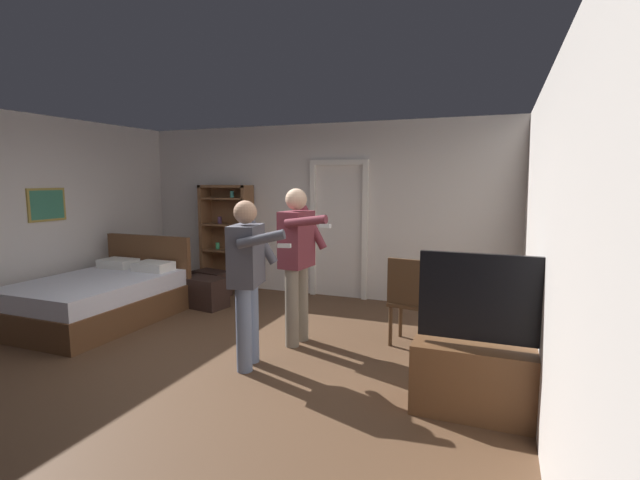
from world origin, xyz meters
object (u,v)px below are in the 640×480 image
at_px(person_blue_shirt, 248,273).
at_px(suitcase_dark, 212,283).
at_px(bed, 101,298).
at_px(side_table, 465,308).
at_px(suitcase_small, 204,292).
at_px(person_striped_shirt, 297,255).
at_px(wooden_chair, 409,298).
at_px(bookshelf, 228,233).
at_px(tv_flatscreen, 494,372).
at_px(laptop, 462,283).
at_px(bottle_on_table, 481,278).

distance_m(person_blue_shirt, suitcase_dark, 3.09).
relative_size(bed, side_table, 2.89).
bearing_deg(suitcase_small, person_blue_shirt, -35.39).
relative_size(person_blue_shirt, person_striped_shirt, 0.94).
bearing_deg(wooden_chair, person_blue_shirt, -139.98).
xyz_separation_m(bed, suitcase_small, (0.88, 1.01, -0.09)).
xyz_separation_m(person_striped_shirt, suitcase_small, (-1.86, 0.85, -0.79)).
bearing_deg(bookshelf, tv_flatscreen, -34.51).
relative_size(bookshelf, suitcase_dark, 2.99).
bearing_deg(bookshelf, person_blue_shirt, -54.06).
bearing_deg(person_striped_shirt, laptop, 12.71).
distance_m(tv_flatscreen, laptop, 1.43).
distance_m(bed, bookshelf, 2.30).
relative_size(laptop, suitcase_small, 0.62).
relative_size(bookshelf, bottle_on_table, 5.91).
distance_m(tv_flatscreen, wooden_chair, 1.60).
relative_size(side_table, person_striped_shirt, 0.40).
distance_m(bed, person_striped_shirt, 2.83).
xyz_separation_m(laptop, suitcase_small, (-3.58, 0.46, -0.54)).
height_order(laptop, wooden_chair, wooden_chair).
bearing_deg(suitcase_small, bed, -122.44).
height_order(bookshelf, suitcase_small, bookshelf).
bearing_deg(bed, tv_flatscreen, -9.17).
bearing_deg(person_striped_shirt, suitcase_dark, 145.54).
bearing_deg(suitcase_small, bottle_on_table, 0.92).
xyz_separation_m(tv_flatscreen, person_striped_shirt, (-2.07, 0.94, 0.63)).
relative_size(laptop, person_blue_shirt, 0.24).
bearing_deg(suitcase_dark, bookshelf, 101.85).
relative_size(bed, wooden_chair, 2.05).
distance_m(bottle_on_table, person_striped_shirt, 1.94).
bearing_deg(bed, bookshelf, 75.07).
distance_m(bottle_on_table, person_blue_shirt, 2.37).
bearing_deg(tv_flatscreen, suitcase_small, 155.54).
bearing_deg(person_striped_shirt, side_table, 13.72).
height_order(bed, suitcase_small, bed).
bearing_deg(side_table, person_striped_shirt, -166.28).
height_order(side_table, wooden_chair, wooden_chair).
bearing_deg(bed, bottle_on_table, 6.33).
bearing_deg(laptop, tv_flatscreen, -75.28).
relative_size(laptop, wooden_chair, 0.40).
height_order(bookshelf, laptop, bookshelf).
xyz_separation_m(bookshelf, tv_flatscreen, (4.24, -2.92, -0.57)).
xyz_separation_m(laptop, person_striped_shirt, (-1.72, -0.39, 0.25)).
height_order(laptop, suitcase_dark, laptop).
bearing_deg(person_striped_shirt, person_blue_shirt, -103.53).
bearing_deg(person_blue_shirt, laptop, 31.15).
relative_size(tv_flatscreen, bottle_on_table, 4.36).
relative_size(tv_flatscreen, person_blue_shirt, 0.78).
relative_size(bookshelf, side_table, 2.49).
distance_m(bookshelf, bottle_on_table, 4.39).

